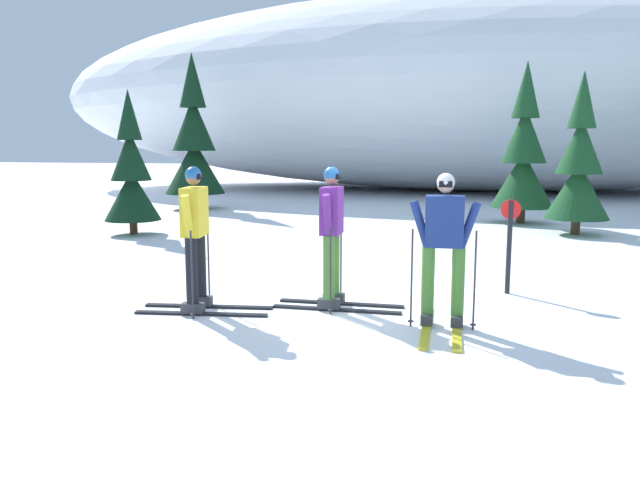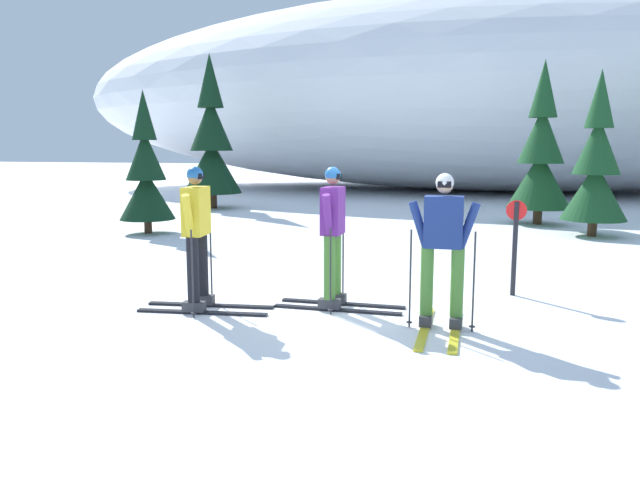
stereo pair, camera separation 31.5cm
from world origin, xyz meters
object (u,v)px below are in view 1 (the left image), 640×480
at_px(pine_tree_far_left, 194,144).
at_px(pine_tree_left, 131,174).
at_px(pine_tree_center_left, 523,156).
at_px(trail_marker_post, 509,240).
at_px(pine_tree_center_right, 579,167).
at_px(skier_yellow_jacket, 196,235).
at_px(skier_purple_jacket, 332,234).
at_px(skier_navy_jacket, 444,247).

distance_m(pine_tree_far_left, pine_tree_left, 6.17).
bearing_deg(pine_tree_center_left, pine_tree_far_left, 170.04).
distance_m(pine_tree_center_left, trail_marker_post, 8.72).
distance_m(pine_tree_center_left, pine_tree_center_right, 2.31).
height_order(skier_yellow_jacket, pine_tree_far_left, pine_tree_far_left).
xyz_separation_m(skier_purple_jacket, skier_navy_jacket, (1.43, -0.60, -0.02)).
height_order(skier_purple_jacket, pine_tree_center_left, pine_tree_center_left).
bearing_deg(skier_purple_jacket, skier_yellow_jacket, -161.51).
xyz_separation_m(skier_purple_jacket, pine_tree_left, (-5.96, 5.67, 0.46)).
relative_size(pine_tree_far_left, pine_tree_center_right, 1.34).
bearing_deg(pine_tree_far_left, skier_yellow_jacket, -66.50).
xyz_separation_m(skier_navy_jacket, pine_tree_center_left, (1.88, 10.50, 0.86)).
bearing_deg(skier_yellow_jacket, skier_purple_jacket, 18.49).
relative_size(skier_purple_jacket, trail_marker_post, 1.36).
distance_m(skier_purple_jacket, skier_yellow_jacket, 1.74).
distance_m(skier_yellow_jacket, pine_tree_far_left, 13.42).
height_order(skier_navy_jacket, pine_tree_far_left, pine_tree_far_left).
distance_m(skier_navy_jacket, pine_tree_left, 9.70).
relative_size(pine_tree_center_left, pine_tree_center_right, 1.13).
xyz_separation_m(skier_yellow_jacket, skier_navy_jacket, (3.08, -0.05, -0.04)).
xyz_separation_m(skier_navy_jacket, pine_tree_far_left, (-8.41, 12.31, 1.19)).
xyz_separation_m(skier_purple_jacket, pine_tree_far_left, (-6.98, 11.71, 1.17)).
height_order(skier_navy_jacket, pine_tree_left, pine_tree_left).
relative_size(pine_tree_far_left, pine_tree_left, 1.50).
bearing_deg(pine_tree_left, skier_purple_jacket, -43.57).
bearing_deg(skier_navy_jacket, pine_tree_center_right, 70.85).
xyz_separation_m(skier_navy_jacket, pine_tree_left, (-7.39, 6.27, 0.48)).
bearing_deg(skier_yellow_jacket, pine_tree_center_right, 54.40).
relative_size(skier_purple_jacket, pine_tree_left, 0.54).
bearing_deg(trail_marker_post, skier_yellow_jacket, -154.99).
distance_m(pine_tree_center_right, trail_marker_post, 6.92).
xyz_separation_m(pine_tree_far_left, pine_tree_center_right, (11.35, -3.85, -0.54)).
bearing_deg(skier_purple_jacket, pine_tree_center_right, 60.92).
bearing_deg(skier_purple_jacket, pine_tree_center_left, 71.50).
height_order(pine_tree_far_left, pine_tree_center_right, pine_tree_far_left).
height_order(skier_yellow_jacket, trail_marker_post, skier_yellow_jacket).
relative_size(skier_purple_jacket, skier_navy_jacket, 1.02).
bearing_deg(pine_tree_center_right, skier_navy_jacket, -109.15).
bearing_deg(pine_tree_left, pine_tree_center_right, 11.97).
height_order(skier_purple_jacket, trail_marker_post, skier_purple_jacket).
relative_size(skier_navy_jacket, trail_marker_post, 1.33).
relative_size(skier_purple_jacket, skier_yellow_jacket, 1.00).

